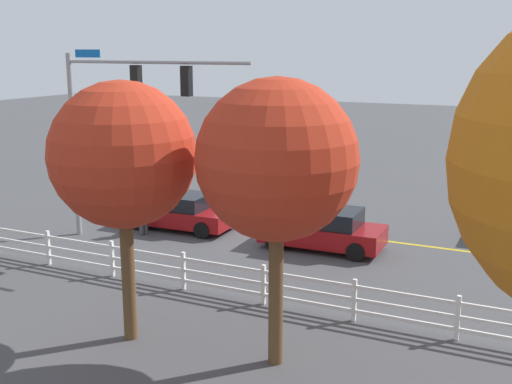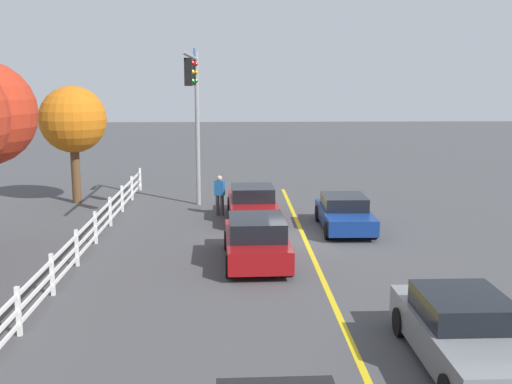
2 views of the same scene
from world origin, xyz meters
The scene contains 10 objects.
ground_plane centered at (0.00, 0.00, 0.00)m, with size 120.00×120.00×0.00m, color #444447.
lane_center_stripe centered at (-4.00, 0.00, 0.00)m, with size 28.00×0.16×0.01m, color gold.
signal_assembly centered at (4.23, 4.15, 4.89)m, with size 7.45×0.38×6.93m.
car_0 centered at (1.37, -1.67, 0.63)m, with size 4.19×1.92×1.29m.
car_1 centered at (-10.02, -2.04, 0.69)m, with size 4.62×1.95×1.44m.
car_2 centered at (-2.81, 1.84, 0.71)m, with size 4.35×2.08×1.47m.
car_3 centered at (3.18, 1.80, 0.67)m, with size 4.42×2.07×1.40m.
pedestrian centered at (4.02, 3.14, 0.93)m, with size 0.36×0.46×1.69m.
white_rail_fence centered at (-3.00, 7.36, 0.60)m, with size 26.10×0.10×1.15m.
tree_0 centered at (6.88, 9.82, 3.81)m, with size 3.01×3.01×5.36m.
Camera 2 is at (-21.36, 2.52, 5.69)m, focal length 43.16 mm.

